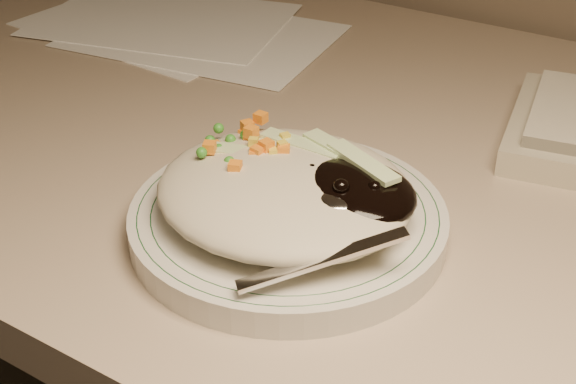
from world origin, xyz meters
The scene contains 5 objects.
desk centered at (0.00, 1.38, 0.54)m, with size 1.40×0.70×0.74m.
plate centered at (-0.07, 1.22, 0.75)m, with size 0.24×0.24×0.02m, color silver.
plate_rim centered at (-0.07, 1.22, 0.76)m, with size 0.23×0.23×0.00m.
meal centered at (-0.07, 1.21, 0.78)m, with size 0.21×0.19×0.05m.
papers centered at (-0.43, 1.51, 0.74)m, with size 0.41×0.28×0.00m.
Camera 1 is at (0.20, 0.79, 1.09)m, focal length 50.00 mm.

